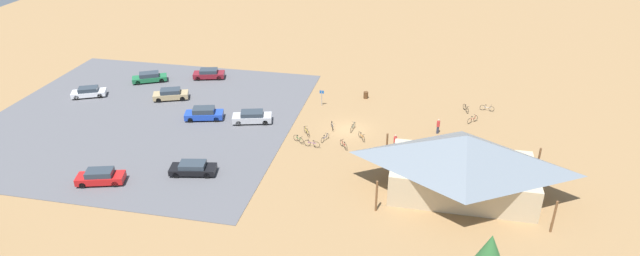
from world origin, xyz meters
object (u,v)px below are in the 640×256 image
Objects in this scene: bicycle_black_yard_right at (466,108)px; car_silver_back_corner at (252,117)px; trash_bin at (366,95)px; bicycle_green_front_row at (299,139)px; bicycle_blue_yard_left at (325,138)px; bicycle_orange_near_sign at (362,136)px; bike_pavilion at (464,162)px; car_black_inner_stall at (193,168)px; bicycle_red_lone_west at (344,145)px; car_white_mid_lot at (89,92)px; bicycle_red_trailside at (473,120)px; car_blue_aisle_side at (204,114)px; visitor_by_pavilion at (395,142)px; lot_sign at (322,96)px; visitor_at_bikes at (438,126)px; bicycle_purple_back_row at (312,144)px; car_maroon_second_row at (209,74)px; car_tan_end_stall at (171,94)px; car_red_near_entry at (100,177)px; bicycle_teal_lone_east at (353,127)px; bicycle_silver_yard_front at (487,108)px; bicycle_yellow_mid_cluster at (307,132)px; bicycle_white_yard_center at (332,126)px; car_green_by_curb at (149,77)px.

car_silver_back_corner is (25.03, 8.51, 0.36)m from bicycle_black_yard_right.
trash_bin is 14.78m from bicycle_green_front_row.
bicycle_orange_near_sign is at bearing -163.88° from bicycle_blue_yard_left.
car_black_inner_stall is (26.15, 2.18, -2.65)m from bike_pavilion.
car_white_mid_lot is (35.15, -6.75, 0.32)m from bicycle_red_lone_west.
bicycle_red_trailside is 0.28× the size of car_blue_aisle_side.
bicycle_black_yard_right is at bearing 173.49° from trash_bin.
visitor_by_pavilion reaches higher than bicycle_red_lone_west.
lot_sign is 1.61× the size of bicycle_red_lone_west.
car_black_inner_stall is 2.69× the size of visitor_at_bikes.
bicycle_purple_back_row is 25.06m from car_maroon_second_row.
car_tan_end_stall is 0.98× the size of car_blue_aisle_side.
car_tan_end_stall is at bearing 6.42° from bicycle_black_yard_right.
bicycle_black_yard_right reaches higher than bicycle_purple_back_row.
bicycle_black_yard_right is 0.35× the size of car_silver_back_corner.
bicycle_orange_near_sign is 0.32× the size of car_red_near_entry.
bike_pavilion is at bearing 138.35° from bicycle_teal_lone_east.
bicycle_red_trailside is 0.30× the size of car_white_mid_lot.
car_white_mid_lot is at bearing 7.11° from bicycle_silver_yard_front.
lot_sign is 1.52× the size of bicycle_yellow_mid_cluster.
car_red_near_entry is at bearing 31.21° from bicycle_orange_near_sign.
bicycle_red_lone_west reaches higher than bicycle_purple_back_row.
bicycle_white_yard_center is 0.92× the size of visitor_by_pavilion.
car_red_near_entry is (18.51, 11.44, 0.38)m from bicycle_purple_back_row.
bicycle_teal_lone_east is at bearing -34.87° from visitor_by_pavilion.
car_blue_aisle_side is at bearing 109.69° from car_maroon_second_row.
bicycle_red_lone_west is 11.50m from visitor_at_bikes.
car_white_mid_lot is (48.46, 5.66, 0.31)m from bicycle_black_yard_right.
bicycle_red_trailside is 0.28× the size of car_red_near_entry.
bicycle_silver_yard_front is 0.36× the size of car_black_inner_stall.
car_white_mid_lot is at bearing -9.58° from bicycle_blue_yard_left.
car_maroon_second_row is at bearing -104.41° from car_tan_end_stall.
bicycle_teal_lone_east is 12.06m from car_silver_back_corner.
bicycle_white_yard_center is 8.41m from visitor_by_pavilion.
bike_pavilion is at bearing -175.23° from car_black_inner_stall.
bicycle_red_lone_west is at bearing 39.49° from bicycle_silver_yard_front.
car_white_mid_lot is (13.21, -18.69, -0.06)m from car_red_near_entry.
car_silver_back_corner is at bearing -22.95° from bike_pavilion.
visitor_at_bikes is at bearing -173.57° from bicycle_white_yard_center.
visitor_by_pavilion is at bearing 169.67° from car_silver_back_corner.
bicycle_blue_yard_left is 15.52m from car_blue_aisle_side.
car_silver_back_corner is (7.07, -1.72, 0.36)m from bicycle_yellow_mid_cluster.
bicycle_black_yard_right is at bearing -137.02° from bicycle_red_lone_west.
visitor_by_pavilion reaches higher than car_black_inner_stall.
bike_pavilion reaches higher than car_green_by_curb.
car_silver_back_corner is (-18.09, 9.28, 0.03)m from car_green_by_curb.
car_white_mid_lot is (30.50, -4.57, 0.31)m from bicycle_yellow_mid_cluster.
bicycle_white_yard_center is 4.99m from bicycle_purple_back_row.
bicycle_silver_yard_front is 45.40m from car_red_near_entry.
car_green_by_curb is 2.77× the size of visitor_at_bikes.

